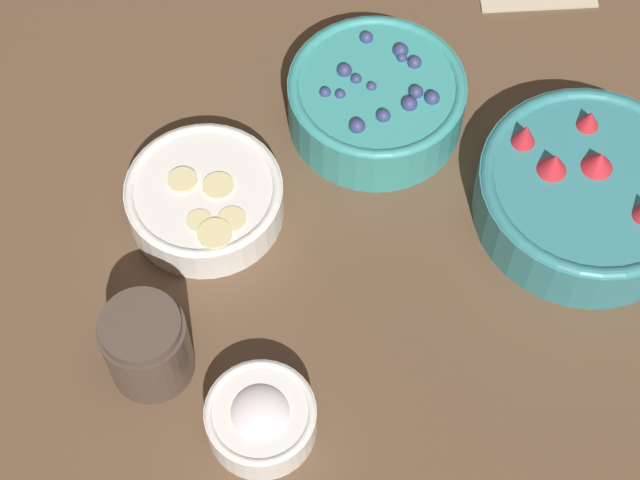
{
  "coord_description": "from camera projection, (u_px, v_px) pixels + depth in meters",
  "views": [
    {
      "loc": [
        -0.34,
        -0.36,
        0.9
      ],
      "look_at": [
        -0.09,
        0.06,
        0.04
      ],
      "focal_mm": 60.0,
      "sensor_mm": 36.0,
      "label": 1
    }
  ],
  "objects": [
    {
      "name": "ground_plane",
      "position": [
        433.0,
        267.0,
        1.02
      ],
      "size": [
        4.0,
        4.0,
        0.0
      ],
      "primitive_type": "plane",
      "color": "brown"
    },
    {
      "name": "bowl_strawberries",
      "position": [
        589.0,
        191.0,
        1.02
      ],
      "size": [
        0.22,
        0.22,
        0.08
      ],
      "color": "teal",
      "rests_on": "ground_plane"
    },
    {
      "name": "bowl_blueberries",
      "position": [
        376.0,
        99.0,
        1.08
      ],
      "size": [
        0.18,
        0.18,
        0.07
      ],
      "color": "teal",
      "rests_on": "ground_plane"
    },
    {
      "name": "bowl_bananas",
      "position": [
        205.0,
        197.0,
        1.03
      ],
      "size": [
        0.15,
        0.15,
        0.04
      ],
      "color": "white",
      "rests_on": "ground_plane"
    },
    {
      "name": "bowl_cream",
      "position": [
        261.0,
        418.0,
        0.92
      ],
      "size": [
        0.1,
        0.1,
        0.05
      ],
      "color": "white",
      "rests_on": "ground_plane"
    },
    {
      "name": "jar_chocolate",
      "position": [
        147.0,
        347.0,
        0.94
      ],
      "size": [
        0.08,
        0.08,
        0.09
      ],
      "color": "#4C3D33",
      "rests_on": "ground_plane"
    }
  ]
}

